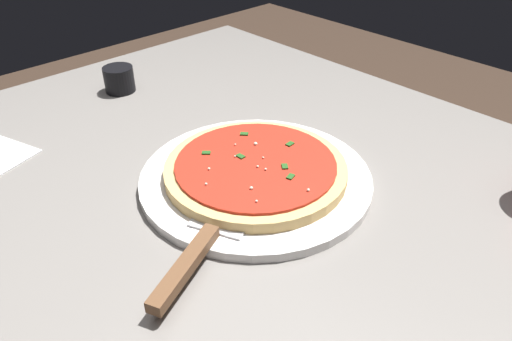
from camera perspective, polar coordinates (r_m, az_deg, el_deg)
The scene contains 5 objects.
restaurant_table at distance 0.79m, azimuth 1.67°, elevation -7.97°, with size 1.12×0.80×0.72m.
serving_plate at distance 0.69m, azimuth 0.00°, elevation -0.93°, with size 0.32×0.32×0.01m, color white.
pizza at distance 0.68m, azimuth 0.00°, elevation 0.19°, with size 0.25×0.25×0.02m.
pizza_server at distance 0.57m, azimuth -6.17°, elevation -8.44°, with size 0.13×0.22×0.01m.
cup_small_sauce at distance 0.98m, azimuth -15.56°, elevation 10.14°, with size 0.06×0.06×0.05m, color black.
Camera 1 is at (0.41, -0.42, 1.12)m, focal length 34.55 mm.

